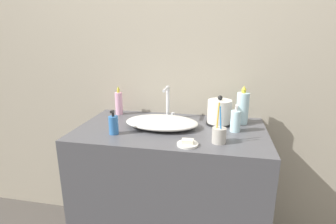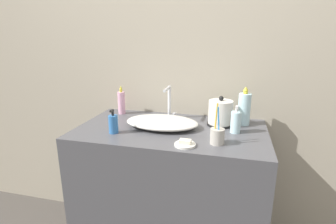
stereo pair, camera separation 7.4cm
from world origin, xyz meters
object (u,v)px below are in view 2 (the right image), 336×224
hand_cream_bottle (113,124)px  mouthwash_bottle (122,102)px  lotion_bottle (236,122)px  shampoo_bottle (244,109)px  faucet (169,101)px  toothbrush_cup (217,136)px  electric_kettle (220,114)px

hand_cream_bottle → mouthwash_bottle: bearing=107.1°
lotion_bottle → shampoo_bottle: bearing=73.8°
mouthwash_bottle → lotion_bottle: bearing=-14.2°
faucet → toothbrush_cup: 0.49m
shampoo_bottle → faucet: bearing=-179.9°
hand_cream_bottle → toothbrush_cup: bearing=-1.4°
faucet → toothbrush_cup: bearing=-46.0°
lotion_bottle → toothbrush_cup: bearing=-115.1°
toothbrush_cup → shampoo_bottle: shampoo_bottle is taller
mouthwash_bottle → faucet: bearing=-6.2°
shampoo_bottle → mouthwash_bottle: 0.83m
faucet → hand_cream_bottle: 0.42m
shampoo_bottle → hand_cream_bottle: 0.79m
faucet → hand_cream_bottle: bearing=-126.0°
faucet → mouthwash_bottle: size_ratio=1.10×
lotion_bottle → shampoo_bottle: shampoo_bottle is taller
lotion_bottle → faucet: bearing=159.5°
lotion_bottle → mouthwash_bottle: mouthwash_bottle is taller
electric_kettle → toothbrush_cup: toothbrush_cup is taller
faucet → lotion_bottle: size_ratio=1.38×
electric_kettle → hand_cream_bottle: bearing=-153.3°
faucet → shampoo_bottle: 0.47m
lotion_bottle → electric_kettle: bearing=129.2°
lotion_bottle → hand_cream_bottle: lotion_bottle is taller
electric_kettle → shampoo_bottle: size_ratio=0.77×
toothbrush_cup → shampoo_bottle: bearing=68.8°
lotion_bottle → hand_cream_bottle: 0.69m
toothbrush_cup → hand_cream_bottle: (-0.58, 0.01, 0.01)m
electric_kettle → shampoo_bottle: 0.15m
electric_kettle → lotion_bottle: electric_kettle is taller
electric_kettle → mouthwash_bottle: mouthwash_bottle is taller
lotion_bottle → mouthwash_bottle: 0.80m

